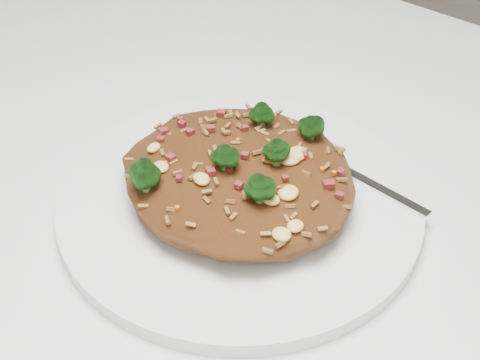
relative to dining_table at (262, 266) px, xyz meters
name	(u,v)px	position (x,y,z in m)	size (l,w,h in m)	color
dining_table	(262,266)	(0.00, 0.00, 0.00)	(1.20, 0.80, 0.75)	white
plate	(240,200)	(-0.01, -0.03, 0.10)	(0.30, 0.30, 0.01)	white
fried_rice	(240,169)	(-0.01, -0.03, 0.13)	(0.19, 0.18, 0.06)	brown
fork	(353,174)	(0.05, 0.05, 0.11)	(0.16, 0.02, 0.00)	silver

